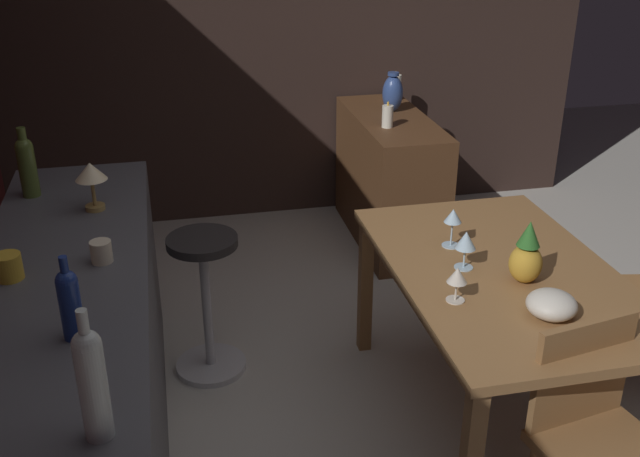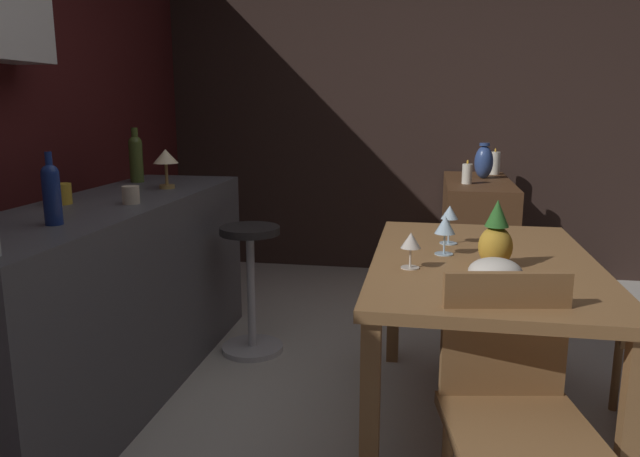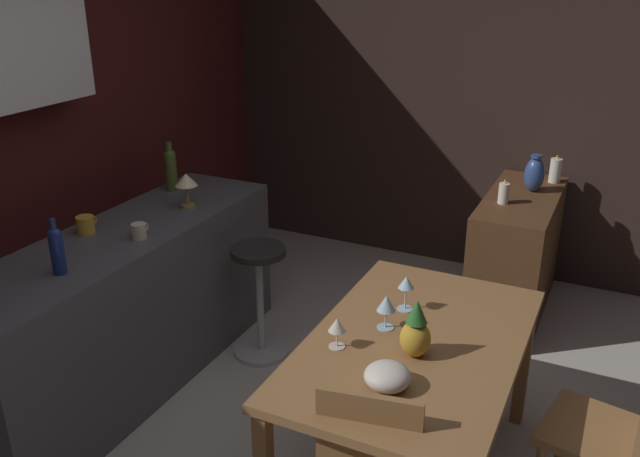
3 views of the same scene
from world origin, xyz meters
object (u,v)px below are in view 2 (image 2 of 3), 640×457
at_px(wine_glass_right, 445,226).
at_px(fruit_bowl, 495,272).
at_px(bar_stool, 251,286).
at_px(wine_bottle_cobalt, 51,191).
at_px(pineapple_centerpiece, 496,238).
at_px(counter_lamp, 166,159).
at_px(pillar_candle_short, 495,163).
at_px(wine_glass_center, 450,215).
at_px(cup_cream, 131,195).
at_px(sideboard_cabinet, 475,239).
at_px(pillar_candle_tall, 467,174).
at_px(wine_glass_left, 411,242).
at_px(chair_near_window, 513,408).
at_px(wine_bottle_olive, 136,156).
at_px(vase_ceramic_blue, 484,162).
at_px(cup_mustard, 61,194).
at_px(dining_table, 482,279).

relative_size(wine_glass_right, fruit_bowl, 0.89).
distance_m(bar_stool, wine_bottle_cobalt, 1.29).
distance_m(pineapple_centerpiece, counter_lamp, 1.75).
xyz_separation_m(wine_glass_right, pillar_candle_short, (2.20, -0.41, 0.05)).
bearing_deg(wine_glass_center, pillar_candle_short, -10.91).
distance_m(bar_stool, cup_cream, 0.87).
bearing_deg(pillar_candle_short, sideboard_cabinet, 160.22).
height_order(wine_glass_center, pineapple_centerpiece, pineapple_centerpiece).
distance_m(wine_glass_center, pillar_candle_tall, 1.43).
distance_m(wine_glass_left, pillar_candle_short, 2.49).
distance_m(chair_near_window, wine_bottle_olive, 2.47).
bearing_deg(chair_near_window, pillar_candle_short, -4.24).
distance_m(pineapple_centerpiece, wine_bottle_olive, 2.09).
bearing_deg(vase_ceramic_blue, wine_bottle_olive, 120.69).
bearing_deg(vase_ceramic_blue, pillar_candle_short, -21.36).
xyz_separation_m(bar_stool, wine_glass_right, (-0.59, -0.99, 0.48)).
xyz_separation_m(wine_glass_center, pillar_candle_tall, (1.42, -0.15, 0.02)).
distance_m(wine_bottle_cobalt, counter_lamp, 0.97).
bearing_deg(wine_glass_right, counter_lamp, 69.55).
bearing_deg(pillar_candle_short, bar_stool, 138.93).
bearing_deg(wine_bottle_olive, wine_glass_right, -113.72).
height_order(sideboard_cabinet, bar_stool, sideboard_cabinet).
xyz_separation_m(bar_stool, wine_bottle_cobalt, (-1.03, 0.43, 0.65)).
xyz_separation_m(counter_lamp, pillar_candle_tall, (1.09, -1.60, -0.17)).
bearing_deg(wine_glass_center, chair_near_window, -169.80).
relative_size(pineapple_centerpiece, cup_mustard, 1.98).
height_order(wine_bottle_olive, counter_lamp, wine_bottle_olive).
xyz_separation_m(sideboard_cabinet, vase_ceramic_blue, (0.13, -0.04, 0.53)).
bearing_deg(wine_bottle_olive, bar_stool, -102.75).
bearing_deg(wine_bottle_cobalt, wine_bottle_olive, 12.79).
height_order(wine_glass_right, counter_lamp, counter_lamp).
height_order(dining_table, cup_cream, cup_cream).
bearing_deg(pillar_candle_short, pineapple_centerpiece, 174.49).
relative_size(counter_lamp, pillar_candle_short, 1.07).
relative_size(bar_stool, wine_glass_right, 4.40).
relative_size(chair_near_window, pillar_candle_short, 4.42).
bearing_deg(bar_stool, pineapple_centerpiece, -122.14).
height_order(wine_bottle_cobalt, counter_lamp, wine_bottle_cobalt).
xyz_separation_m(sideboard_cabinet, cup_cream, (-1.76, 1.64, 0.53)).
xyz_separation_m(pillar_candle_tall, pillar_candle_short, (0.58, -0.23, 0.02)).
bearing_deg(chair_near_window, sideboard_cabinet, -1.72).
height_order(fruit_bowl, wine_bottle_cobalt, wine_bottle_cobalt).
xyz_separation_m(wine_glass_right, fruit_bowl, (-0.41, -0.16, -0.07)).
bearing_deg(chair_near_window, bar_stool, 41.83).
relative_size(fruit_bowl, cup_cream, 1.60).
xyz_separation_m(wine_glass_left, wine_glass_right, (0.23, -0.13, 0.02)).
bearing_deg(sideboard_cabinet, cup_cream, 137.06).
bearing_deg(dining_table, wine_bottle_cobalt, 104.17).
relative_size(wine_glass_center, wine_bottle_olive, 0.55).
relative_size(cup_cream, vase_ceramic_blue, 0.45).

